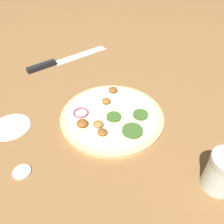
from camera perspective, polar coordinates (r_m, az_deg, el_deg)
The scene contains 6 objects.
ground_plane at distance 0.59m, azimuth -0.00°, elevation -1.55°, with size 3.00×3.00×0.00m, color brown.
pizza at distance 0.59m, azimuth -0.04°, elevation -1.03°, with size 0.28×0.28×0.03m.
knife at distance 0.86m, azimuth -14.26°, elevation 12.57°, with size 0.11×0.33×0.02m.
spice_jar at distance 0.48m, azimuth 27.00°, elevation -13.90°, with size 0.07×0.07×0.09m.
loose_cap at distance 0.52m, azimuth -22.54°, elevation -14.14°, with size 0.04×0.04×0.01m.
flour_patch at distance 0.63m, azimuth -25.01°, elevation -3.50°, with size 0.10×0.10×0.00m.
Camera 1 is at (0.26, -0.35, 0.40)m, focal length 35.00 mm.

